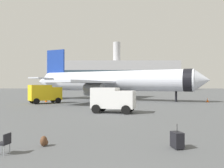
{
  "coord_description": "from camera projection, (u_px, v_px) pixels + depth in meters",
  "views": [
    {
      "loc": [
        0.25,
        -4.3,
        2.85
      ],
      "look_at": [
        0.12,
        24.19,
        3.0
      ],
      "focal_mm": 37.17,
      "sensor_mm": 36.0,
      "label": 1
    }
  ],
  "objects": [
    {
      "name": "rolling_suitcase",
      "position": [
        178.0,
        140.0,
        10.41
      ],
      "size": [
        0.52,
        0.71,
        1.1
      ],
      "color": "black",
      "rests_on": "ground"
    },
    {
      "name": "gate_chair",
      "position": [
        6.0,
        142.0,
        9.57
      ],
      "size": [
        0.56,
        0.56,
        0.86
      ],
      "color": "black",
      "rests_on": "ground"
    },
    {
      "name": "safety_cone_near",
      "position": [
        47.0,
        100.0,
        39.4
      ],
      "size": [
        0.44,
        0.44,
        0.74
      ],
      "color": "#F2590C",
      "rests_on": "ground"
    },
    {
      "name": "safety_cone_far",
      "position": [
        126.0,
        96.0,
        55.66
      ],
      "size": [
        0.44,
        0.44,
        0.7
      ],
      "color": "#F2590C",
      "rests_on": "ground"
    },
    {
      "name": "cargo_van",
      "position": [
        114.0,
        99.0,
        23.97
      ],
      "size": [
        4.78,
        3.3,
        2.6
      ],
      "color": "white",
      "rests_on": "ground"
    },
    {
      "name": "service_truck",
      "position": [
        46.0,
        93.0,
        36.42
      ],
      "size": [
        5.21,
        4.52,
        2.9
      ],
      "color": "yellow",
      "rests_on": "ground"
    },
    {
      "name": "terminal_building",
      "position": [
        114.0,
        76.0,
        141.88
      ],
      "size": [
        78.62,
        16.14,
        29.24
      ],
      "color": "#B2B2B7",
      "rests_on": "ground"
    },
    {
      "name": "traveller_backpack",
      "position": [
        45.0,
        141.0,
        10.83
      ],
      "size": [
        0.36,
        0.4,
        0.48
      ],
      "color": "brown",
      "rests_on": "ground"
    },
    {
      "name": "safety_cone_mid",
      "position": [
        209.0,
        100.0,
        38.97
      ],
      "size": [
        0.44,
        0.44,
        0.7
      ],
      "color": "#F2590C",
      "rests_on": "ground"
    },
    {
      "name": "airplane_at_gate",
      "position": [
        112.0,
        81.0,
        44.72
      ],
      "size": [
        33.88,
        31.13,
        10.5
      ],
      "color": "silver",
      "rests_on": "ground"
    }
  ]
}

